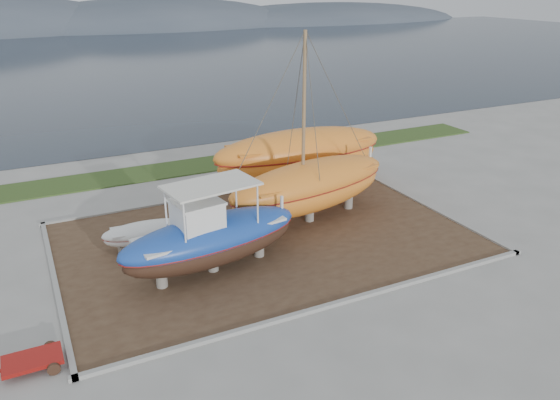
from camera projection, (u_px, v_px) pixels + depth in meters
name	position (u px, v px, depth m)	size (l,w,h in m)	color
ground	(309.00, 279.00, 21.70)	(140.00, 140.00, 0.00)	gray
dirt_patch	(267.00, 239.00, 25.02)	(18.00, 12.00, 0.06)	#422D1E
curb_frame	(267.00, 238.00, 25.00)	(18.60, 12.60, 0.15)	gray
grass_strip	(191.00, 167.00, 34.58)	(44.00, 3.00, 0.08)	#284219
sea	(78.00, 61.00, 79.94)	(260.00, 100.00, 0.04)	black
mountain_ridge	(46.00, 31.00, 125.69)	(200.00, 36.00, 20.00)	#333D49
blue_caique	(211.00, 229.00, 21.55)	(7.71, 2.41, 3.71)	#1A44A5
white_dinghy	(149.00, 236.00, 23.86)	(3.96, 1.48, 1.19)	white
orange_sailboat	(311.00, 131.00, 25.13)	(9.14, 2.70, 9.02)	orange
orange_bare_hull	(300.00, 160.00, 30.31)	(10.14, 3.04, 3.32)	orange
red_trailer	(33.00, 363.00, 16.67)	(2.61, 1.30, 0.37)	maroon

